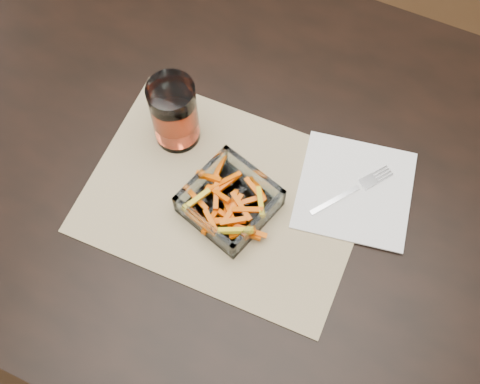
% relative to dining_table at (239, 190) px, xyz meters
% --- Properties ---
extents(dining_table, '(1.60, 0.90, 0.75)m').
position_rel_dining_table_xyz_m(dining_table, '(0.00, 0.00, 0.00)').
color(dining_table, black).
rests_on(dining_table, ground).
extents(placemat, '(0.46, 0.34, 0.00)m').
position_rel_dining_table_xyz_m(placemat, '(0.00, -0.06, 0.09)').
color(placemat, tan).
rests_on(placemat, dining_table).
extents(glass_bowl, '(0.16, 0.16, 0.05)m').
position_rel_dining_table_xyz_m(glass_bowl, '(0.02, -0.07, 0.11)').
color(glass_bowl, white).
rests_on(glass_bowl, placemat).
extents(tumbler, '(0.08, 0.08, 0.14)m').
position_rel_dining_table_xyz_m(tumbler, '(-0.12, 0.02, 0.15)').
color(tumbler, white).
rests_on(tumbler, placemat).
extents(napkin, '(0.22, 0.22, 0.00)m').
position_rel_dining_table_xyz_m(napkin, '(0.19, 0.04, 0.09)').
color(napkin, white).
rests_on(napkin, placemat).
extents(fork, '(0.10, 0.14, 0.00)m').
position_rel_dining_table_xyz_m(fork, '(0.19, 0.04, 0.10)').
color(fork, silver).
rests_on(fork, napkin).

